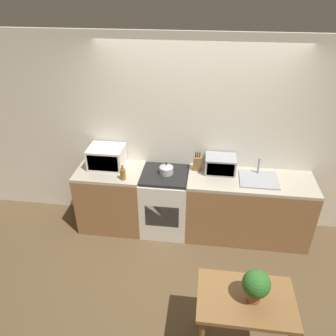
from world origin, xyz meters
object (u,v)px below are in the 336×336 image
at_px(bottle, 123,174).
at_px(toaster_oven, 220,164).
at_px(stove_range, 165,202).
at_px(kettle, 166,169).
at_px(microwave, 107,157).
at_px(dining_table, 245,306).

xyz_separation_m(bottle, toaster_oven, (1.22, 0.34, 0.03)).
distance_m(stove_range, kettle, 0.52).
relative_size(kettle, microwave, 0.39).
relative_size(bottle, dining_table, 0.24).
bearing_deg(bottle, dining_table, -45.39).
bearing_deg(dining_table, kettle, 118.82).
bearing_deg(dining_table, bottle, 134.61).
distance_m(kettle, toaster_oven, 0.71).
bearing_deg(kettle, bottle, -157.99).
height_order(kettle, bottle, bottle).
bearing_deg(stove_range, dining_table, -60.48).
distance_m(kettle, bottle, 0.57).
relative_size(stove_range, toaster_oven, 2.28).
bearing_deg(dining_table, stove_range, 119.52).
relative_size(microwave, dining_table, 0.54).
xyz_separation_m(stove_range, toaster_oven, (0.71, 0.14, 0.56)).
relative_size(stove_range, microwave, 1.95).
distance_m(bottle, toaster_oven, 1.27).
height_order(bottle, dining_table, bottle).
relative_size(kettle, toaster_oven, 0.46).
bearing_deg(toaster_oven, stove_range, -168.52).
xyz_separation_m(bottle, dining_table, (1.45, -1.47, -0.37)).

